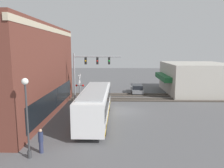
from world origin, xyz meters
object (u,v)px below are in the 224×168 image
Objects in this scene: crossing_signal at (80,85)px; streetlamp at (27,111)px; pedestrian_by_lamp at (41,141)px; parked_car_grey at (137,89)px; city_bus at (95,103)px.

streetlamp is at bearing 177.57° from crossing_signal.
parked_car_grey is at bearing -21.57° from pedestrian_by_lamp.
city_bus reaches higher than pedestrian_by_lamp.
parked_car_grey is (6.46, -8.33, -1.63)m from crossing_signal.
city_bus is at bearing 159.20° from parked_car_grey.
streetlamp is (-15.67, 0.67, 0.89)m from crossing_signal.
crossing_signal is 0.80× the size of parked_car_grey.
streetlamp reaches higher than parked_car_grey.
parked_car_grey is (22.14, -9.00, -2.52)m from streetlamp.
crossing_signal is 0.71× the size of streetlamp.
streetlamp is at bearing 155.57° from city_bus.
pedestrian_by_lamp is (-14.94, 0.13, -1.41)m from crossing_signal.
pedestrian_by_lamp is (-7.19, 3.06, -0.88)m from city_bus.
pedestrian_by_lamp reaches higher than parked_car_grey.
streetlamp is 1.13× the size of parked_car_grey.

